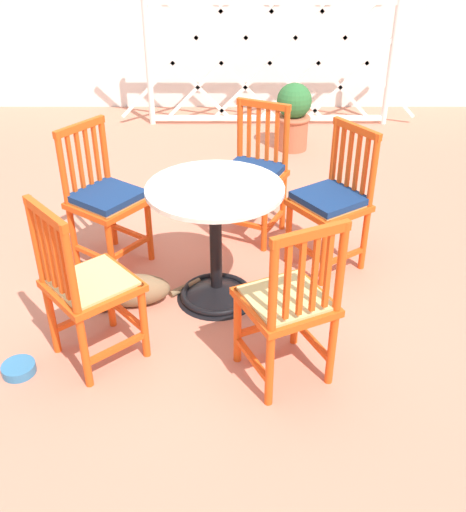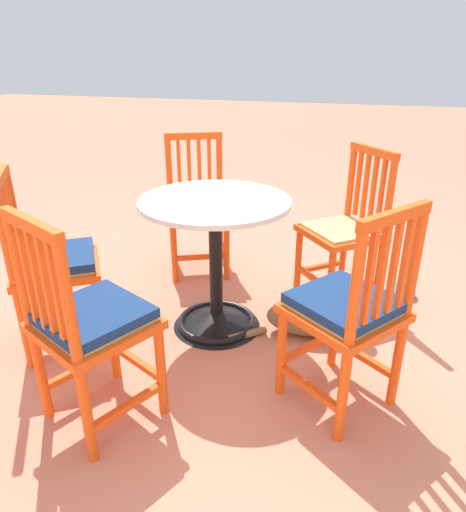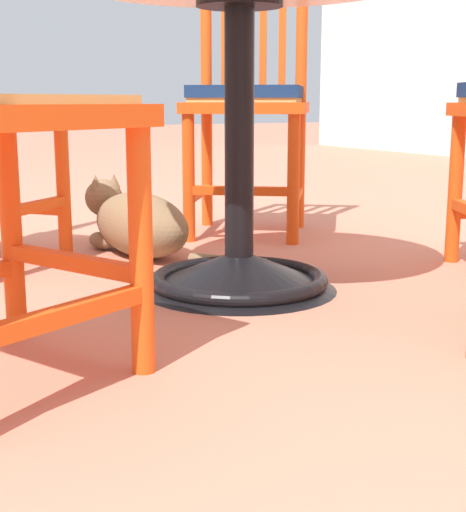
% 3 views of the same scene
% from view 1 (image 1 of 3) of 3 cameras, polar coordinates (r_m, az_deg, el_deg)
% --- Properties ---
extents(ground_plane, '(24.00, 24.00, 0.00)m').
position_cam_1_polar(ground_plane, '(3.45, -2.67, -5.91)').
color(ground_plane, '#C6755B').
extents(lattice_fence_panel, '(3.07, 0.06, 1.25)m').
position_cam_1_polar(lattice_fence_panel, '(6.26, 3.36, 17.94)').
color(lattice_fence_panel, silver).
rests_on(lattice_fence_panel, ground_plane).
extents(cafe_table, '(0.76, 0.76, 0.73)m').
position_cam_1_polar(cafe_table, '(3.45, -1.77, -0.10)').
color(cafe_table, black).
rests_on(cafe_table, ground_plane).
extents(orange_chair_by_planter, '(0.53, 0.53, 0.91)m').
position_cam_1_polar(orange_chair_by_planter, '(2.82, 5.20, -4.67)').
color(orange_chair_by_planter, '#E04C14').
rests_on(orange_chair_by_planter, ground_plane).
extents(orange_chair_tucked_in, '(0.56, 0.56, 0.91)m').
position_cam_1_polar(orange_chair_tucked_in, '(3.76, 9.26, 5.11)').
color(orange_chair_tucked_in, '#E04C14').
rests_on(orange_chair_tucked_in, ground_plane).
extents(orange_chair_at_corner, '(0.53, 0.53, 0.91)m').
position_cam_1_polar(orange_chair_at_corner, '(4.08, 1.79, 7.75)').
color(orange_chair_at_corner, '#E04C14').
rests_on(orange_chair_at_corner, ground_plane).
extents(orange_chair_near_fence, '(0.56, 0.56, 0.91)m').
position_cam_1_polar(orange_chair_near_fence, '(3.82, -12.26, 5.23)').
color(orange_chair_near_fence, '#E04C14').
rests_on(orange_chair_near_fence, ground_plane).
extents(orange_chair_facing_out, '(0.56, 0.56, 0.91)m').
position_cam_1_polar(orange_chair_facing_out, '(3.01, -13.90, -2.96)').
color(orange_chair_facing_out, '#E04C14').
rests_on(orange_chair_facing_out, ground_plane).
extents(tabby_cat, '(0.71, 0.35, 0.23)m').
position_cam_1_polar(tabby_cat, '(3.55, -10.31, -3.29)').
color(tabby_cat, brown).
rests_on(tabby_cat, ground_plane).
extents(terracotta_planter, '(0.32, 0.32, 0.62)m').
position_cam_1_polar(terracotta_planter, '(5.67, 5.64, 13.27)').
color(terracotta_planter, '#B25B3D').
rests_on(terracotta_planter, ground_plane).
extents(pet_water_bowl, '(0.17, 0.17, 0.05)m').
position_cam_1_polar(pet_water_bowl, '(3.27, -19.91, -10.12)').
color(pet_water_bowl, teal).
rests_on(pet_water_bowl, ground_plane).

